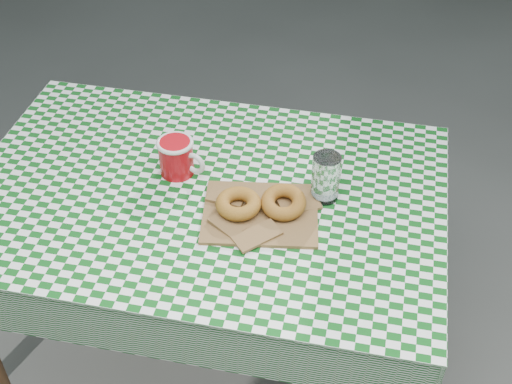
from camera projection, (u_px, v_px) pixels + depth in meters
The scene contains 8 objects.
ground at pixel (247, 338), 2.28m from camera, with size 60.00×60.00×0.00m, color #4F4F4A.
table at pixel (211, 292), 1.94m from camera, with size 1.16×0.77×0.75m, color brown.
tablecloth at pixel (204, 192), 1.70m from camera, with size 1.18×0.79×0.01m, color #0B4C14.
paper_bag at pixel (260, 213), 1.62m from camera, with size 0.27×0.22×0.01m, color olive.
bagel_front at pixel (238, 204), 1.61m from camera, with size 0.11×0.11×0.03m, color #9D6F20.
bagel_back at pixel (283, 202), 1.62m from camera, with size 0.11×0.11×0.03m, color olive.
coffee_mug at pixel (176, 157), 1.72m from camera, with size 0.17×0.17×0.10m, color #A90A12, non-canonical shape.
drinking_glass at pixel (326, 177), 1.64m from camera, with size 0.07×0.07×0.12m, color white.
Camera 1 is at (0.30, -1.37, 1.87)m, focal length 48.17 mm.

